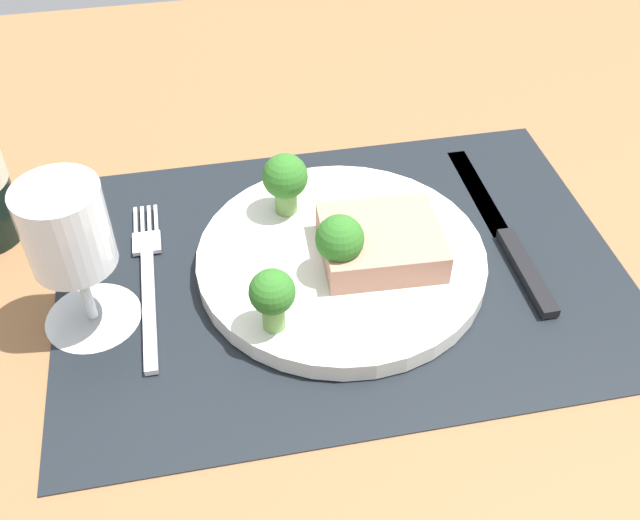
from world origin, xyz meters
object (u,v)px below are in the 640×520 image
at_px(plate, 341,259).
at_px(steak, 381,242).
at_px(fork, 148,278).
at_px(knife, 506,237).
at_px(wine_glass, 69,239).

xyz_separation_m(plate, steak, (0.03, -0.01, 0.02)).
xyz_separation_m(plate, fork, (-0.16, 0.01, -0.01)).
height_order(fork, knife, knife).
distance_m(fork, knife, 0.31).
relative_size(plate, wine_glass, 1.86).
relative_size(plate, knife, 1.04).
height_order(plate, knife, plate).
xyz_separation_m(steak, wine_glass, (-0.23, -0.01, 0.05)).
distance_m(plate, wine_glass, 0.22).
distance_m(plate, steak, 0.04).
xyz_separation_m(knife, wine_glass, (-0.35, -0.02, 0.08)).
relative_size(fork, knife, 0.83).
bearing_deg(wine_glass, fork, 36.42).
relative_size(steak, fork, 0.50).
bearing_deg(knife, fork, 178.03).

